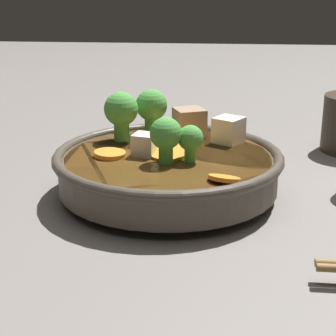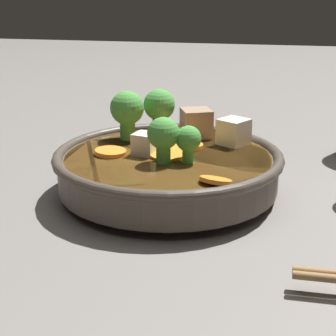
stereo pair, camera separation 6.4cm
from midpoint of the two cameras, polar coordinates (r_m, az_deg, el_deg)
name	(u,v)px [view 2 (the right image)]	position (r m, az deg, el deg)	size (l,w,h in m)	color
ground_plane	(168,194)	(0.65, 2.82, -2.73)	(3.00, 3.00, 0.00)	slate
stirfry_bowl	(168,164)	(0.64, 2.84, 0.38)	(0.26, 0.26, 0.11)	#51473D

